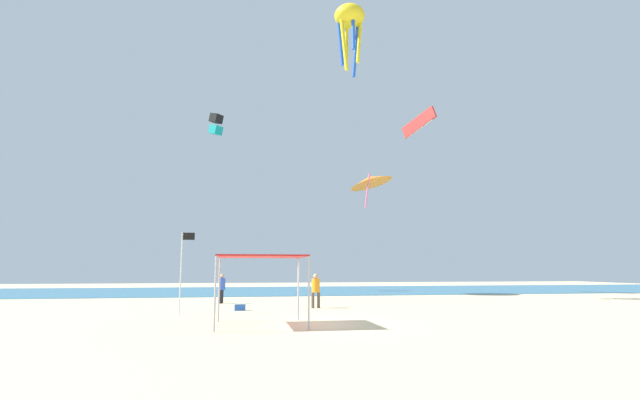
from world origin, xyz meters
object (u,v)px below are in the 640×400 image
at_px(person_near_tent, 222,286).
at_px(kite_box_black, 216,124).
at_px(kite_parafoil_red, 419,123).
at_px(canopy_tent, 261,259).
at_px(cooler_box, 240,307).
at_px(person_leftmost, 316,288).
at_px(banner_flag, 183,265).
at_px(kite_octopus_yellow, 350,20).
at_px(kite_delta_orange, 370,180).

xyz_separation_m(person_near_tent, kite_box_black, (-1.65, 15.80, 15.47)).
xyz_separation_m(kite_box_black, kite_parafoil_red, (18.99, -6.23, -0.82)).
relative_size(person_near_tent, kite_parafoil_red, 0.52).
height_order(canopy_tent, kite_parafoil_red, kite_parafoil_red).
distance_m(cooler_box, kite_box_black, 26.82).
xyz_separation_m(canopy_tent, person_leftmost, (3.36, 7.59, -1.43)).
distance_m(banner_flag, kite_box_black, 26.99).
height_order(person_near_tent, kite_octopus_yellow, kite_octopus_yellow).
bearing_deg(canopy_tent, kite_octopus_yellow, 63.51).
relative_size(banner_flag, kite_box_black, 1.71).
bearing_deg(canopy_tent, person_leftmost, 66.08).
xyz_separation_m(person_leftmost, kite_box_black, (-6.93, 20.25, 15.44)).
bearing_deg(person_leftmost, kite_box_black, -78.50).
height_order(kite_delta_orange, kite_parafoil_red, kite_parafoil_red).
bearing_deg(kite_box_black, kite_parafoil_red, -65.94).
bearing_deg(person_leftmost, person_near_tent, -47.52).
distance_m(person_near_tent, banner_flag, 7.44).
height_order(canopy_tent, person_near_tent, canopy_tent).
xyz_separation_m(person_leftmost, kite_octopus_yellow, (3.66, 6.51, 20.01)).
bearing_deg(kite_octopus_yellow, canopy_tent, 145.31).
distance_m(kite_octopus_yellow, kite_box_black, 17.95).
bearing_deg(banner_flag, person_near_tent, 77.34).
bearing_deg(canopy_tent, cooler_box, 96.45).
bearing_deg(kite_octopus_yellow, cooler_box, 125.03).
bearing_deg(person_near_tent, kite_box_black, -163.05).
xyz_separation_m(banner_flag, kite_delta_orange, (13.67, 15.09, 7.43)).
bearing_deg(banner_flag, person_leftmost, 21.34).
bearing_deg(kite_box_black, banner_flag, -137.69).
bearing_deg(person_near_tent, banner_flag, -1.66).
height_order(banner_flag, kite_octopus_yellow, kite_octopus_yellow).
relative_size(person_near_tent, cooler_box, 3.20).
relative_size(cooler_box, kite_parafoil_red, 0.16).
relative_size(person_near_tent, kite_box_black, 0.80).
bearing_deg(kite_parafoil_red, kite_box_black, 41.53).
xyz_separation_m(person_near_tent, kite_parafoil_red, (17.34, 9.57, 14.64)).
height_order(person_near_tent, kite_box_black, kite_box_black).
relative_size(banner_flag, kite_parafoil_red, 1.09).
distance_m(kite_delta_orange, kite_octopus_yellow, 13.17).
bearing_deg(cooler_box, canopy_tent, -83.55).
xyz_separation_m(cooler_box, kite_delta_orange, (10.91, 13.21, 9.58)).
bearing_deg(kite_delta_orange, person_near_tent, 148.69).
bearing_deg(cooler_box, kite_delta_orange, 50.47).
bearing_deg(kite_parafoil_red, banner_flag, 101.10).
relative_size(canopy_tent, kite_delta_orange, 0.67).
bearing_deg(person_near_tent, kite_parafoil_red, 129.90).
bearing_deg(kite_parafoil_red, canopy_tent, 114.17).
height_order(person_leftmost, kite_box_black, kite_box_black).
distance_m(canopy_tent, kite_box_black, 31.37).
height_order(cooler_box, kite_octopus_yellow, kite_octopus_yellow).
height_order(cooler_box, kite_parafoil_red, kite_parafoil_red).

